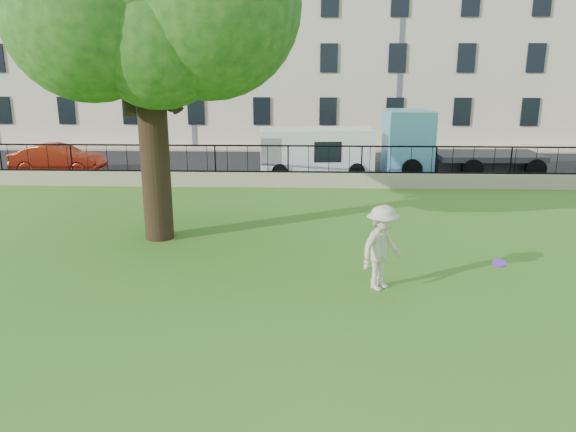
{
  "coord_description": "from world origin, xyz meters",
  "views": [
    {
      "loc": [
        0.84,
        -10.69,
        5.01
      ],
      "look_at": [
        0.31,
        3.5,
        1.09
      ],
      "focal_mm": 35.0,
      "sensor_mm": 36.0,
      "label": 1
    }
  ],
  "objects_px": {
    "white_van": "(316,152)",
    "blue_truck": "(462,143)",
    "red_sedan": "(58,159)",
    "man": "(382,248)",
    "frisbee": "(499,263)"
  },
  "relations": [
    {
      "from": "man",
      "to": "red_sedan",
      "type": "height_order",
      "value": "man"
    },
    {
      "from": "man",
      "to": "blue_truck",
      "type": "bearing_deg",
      "value": 23.35
    },
    {
      "from": "frisbee",
      "to": "blue_truck",
      "type": "xyz_separation_m",
      "value": [
        3.09,
        14.92,
        0.36
      ]
    },
    {
      "from": "white_van",
      "to": "blue_truck",
      "type": "height_order",
      "value": "blue_truck"
    },
    {
      "from": "red_sedan",
      "to": "white_van",
      "type": "relative_size",
      "value": 0.82
    },
    {
      "from": "red_sedan",
      "to": "blue_truck",
      "type": "distance_m",
      "value": 18.48
    },
    {
      "from": "man",
      "to": "white_van",
      "type": "distance_m",
      "value": 13.32
    },
    {
      "from": "red_sedan",
      "to": "white_van",
      "type": "height_order",
      "value": "white_van"
    },
    {
      "from": "white_van",
      "to": "blue_truck",
      "type": "xyz_separation_m",
      "value": [
        6.62,
        0.43,
        0.4
      ]
    },
    {
      "from": "frisbee",
      "to": "blue_truck",
      "type": "height_order",
      "value": "blue_truck"
    },
    {
      "from": "man",
      "to": "red_sedan",
      "type": "distance_m",
      "value": 18.57
    },
    {
      "from": "frisbee",
      "to": "blue_truck",
      "type": "distance_m",
      "value": 15.24
    },
    {
      "from": "frisbee",
      "to": "white_van",
      "type": "bearing_deg",
      "value": 103.67
    },
    {
      "from": "red_sedan",
      "to": "blue_truck",
      "type": "xyz_separation_m",
      "value": [
        18.45,
        0.59,
        0.77
      ]
    },
    {
      "from": "man",
      "to": "frisbee",
      "type": "bearing_deg",
      "value": -74.9
    }
  ]
}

